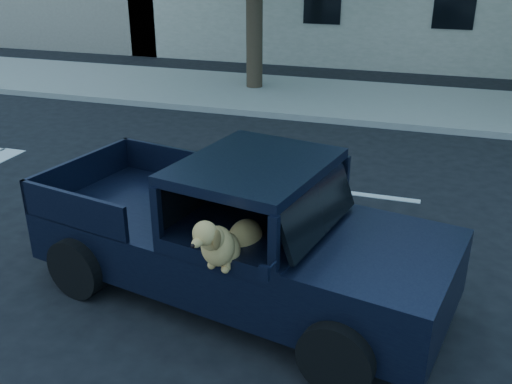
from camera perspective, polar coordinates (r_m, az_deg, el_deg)
ground at (r=6.47m, az=7.21°, el=-12.05°), size 120.00×120.00×0.00m
far_sidewalk at (r=14.89m, az=14.30°, el=8.51°), size 60.00×4.00×0.15m
lane_stripes at (r=9.45m, az=23.36°, el=-1.84°), size 21.60×0.14×0.01m
pickup_truck at (r=6.50m, az=-2.53°, el=-5.74°), size 4.96×2.83×1.68m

